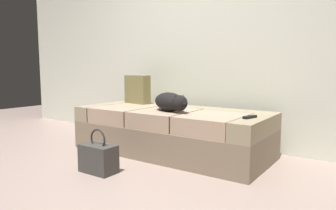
# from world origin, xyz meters

# --- Properties ---
(ground_plane) EXTENTS (10.00, 10.00, 0.00)m
(ground_plane) POSITION_xyz_m (0.00, 0.00, 0.00)
(ground_plane) COLOR gray
(back_wall) EXTENTS (6.40, 0.10, 2.80)m
(back_wall) POSITION_xyz_m (0.00, 1.76, 1.40)
(back_wall) COLOR silver
(back_wall) RESTS_ON ground
(couch) EXTENTS (2.03, 0.85, 0.46)m
(couch) POSITION_xyz_m (0.00, 1.13, 0.23)
(couch) COLOR #7E6C57
(couch) RESTS_ON ground
(dog_dark) EXTENTS (0.52, 0.38, 0.19)m
(dog_dark) POSITION_xyz_m (0.08, 1.01, 0.56)
(dog_dark) COLOR black
(dog_dark) RESTS_ON couch
(tv_remote) EXTENTS (0.08, 0.16, 0.02)m
(tv_remote) POSITION_xyz_m (0.88, 1.03, 0.47)
(tv_remote) COLOR black
(tv_remote) RESTS_ON couch
(throw_pillow) EXTENTS (0.35, 0.16, 0.34)m
(throw_pillow) POSITION_xyz_m (-0.65, 1.35, 0.63)
(throw_pillow) COLOR olive
(throw_pillow) RESTS_ON couch
(handbag) EXTENTS (0.32, 0.18, 0.38)m
(handbag) POSITION_xyz_m (-0.16, 0.26, 0.13)
(handbag) COLOR #3A3835
(handbag) RESTS_ON ground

